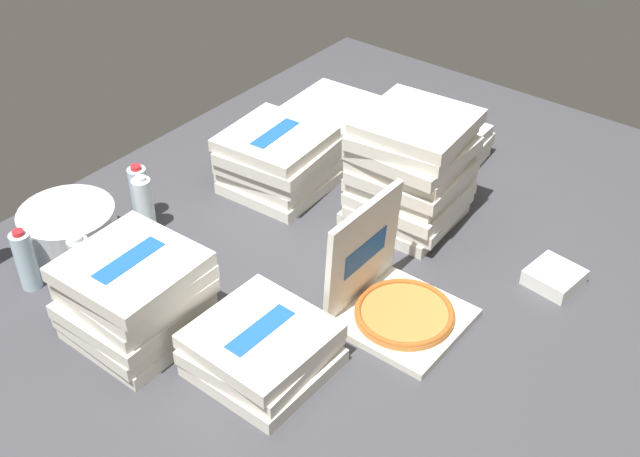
{
  "coord_description": "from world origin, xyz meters",
  "views": [
    {
      "loc": [
        -1.79,
        -1.28,
        1.81
      ],
      "look_at": [
        -0.04,
        0.1,
        0.14
      ],
      "focal_mm": 44.87,
      "sensor_mm": 36.0,
      "label": 1
    }
  ],
  "objects": [
    {
      "name": "pizza_stack_center_near",
      "position": [
        0.64,
        0.55,
        0.1
      ],
      "size": [
        0.42,
        0.42,
        0.2
      ],
      "color": "silver",
      "rests_on": "ground_plane"
    },
    {
      "name": "pizza_stack_right_far",
      "position": [
        -0.68,
        0.33,
        0.15
      ],
      "size": [
        0.4,
        0.39,
        0.3
      ],
      "color": "silver",
      "rests_on": "ground_plane"
    },
    {
      "name": "water_bottle_1",
      "position": [
        -0.66,
        0.62,
        0.11
      ],
      "size": [
        0.07,
        0.07,
        0.24
      ],
      "color": "silver",
      "rests_on": "ground_plane"
    },
    {
      "name": "water_bottle_4",
      "position": [
        -0.76,
        0.79,
        0.11
      ],
      "size": [
        0.07,
        0.07,
        0.24
      ],
      "color": "silver",
      "rests_on": "ground_plane"
    },
    {
      "name": "open_pizza_box",
      "position": [
        -0.12,
        -0.27,
        0.08
      ],
      "size": [
        0.37,
        0.38,
        0.4
      ],
      "color": "silver",
      "rests_on": "ground_plane"
    },
    {
      "name": "water_bottle_2",
      "position": [
        -0.3,
        0.72,
        0.11
      ],
      "size": [
        0.07,
        0.07,
        0.24
      ],
      "color": "white",
      "rests_on": "ground_plane"
    },
    {
      "name": "ice_bucket",
      "position": [
        -0.54,
        0.85,
        0.08
      ],
      "size": [
        0.34,
        0.34,
        0.17
      ],
      "primitive_type": "cylinder",
      "color": "#B7BABF",
      "rests_on": "ground_plane"
    },
    {
      "name": "pizza_stack_right_mid",
      "position": [
        -0.55,
        -0.08,
        0.07
      ],
      "size": [
        0.39,
        0.39,
        0.15
      ],
      "color": "silver",
      "rests_on": "ground_plane"
    },
    {
      "name": "pizza_stack_center_far",
      "position": [
        0.37,
        -0.01,
        0.22
      ],
      "size": [
        0.42,
        0.43,
        0.44
      ],
      "color": "silver",
      "rests_on": "ground_plane"
    },
    {
      "name": "pizza_stack_left_far",
      "position": [
        0.23,
        0.53,
        0.12
      ],
      "size": [
        0.42,
        0.42,
        0.25
      ],
      "color": "silver",
      "rests_on": "ground_plane"
    },
    {
      "name": "pizza_stack_right_near",
      "position": [
        0.79,
        0.14,
        0.07
      ],
      "size": [
        0.43,
        0.41,
        0.15
      ],
      "color": "silver",
      "rests_on": "ground_plane"
    },
    {
      "name": "ground_plane",
      "position": [
        0.0,
        0.0,
        -0.01
      ],
      "size": [
        3.2,
        2.4,
        0.02
      ],
      "primitive_type": "cube",
      "color": "#38383D"
    },
    {
      "name": "napkin_pile",
      "position": [
        0.36,
        -0.62,
        0.03
      ],
      "size": [
        0.18,
        0.18,
        0.06
      ],
      "primitive_type": "cube",
      "rotation": [
        0.0,
        0.0,
        -0.12
      ],
      "color": "white",
      "rests_on": "ground_plane"
    },
    {
      "name": "water_bottle_3",
      "position": [
        -0.26,
        0.79,
        0.11
      ],
      "size": [
        0.07,
        0.07,
        0.24
      ],
      "color": "silver",
      "rests_on": "ground_plane"
    }
  ]
}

